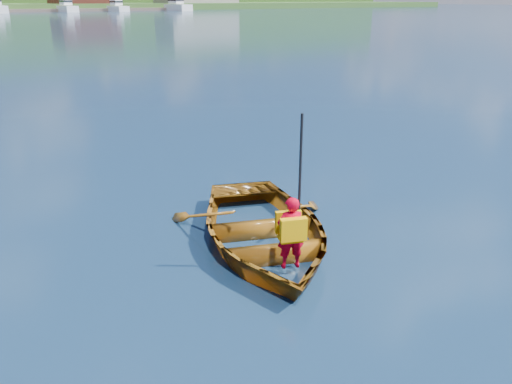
# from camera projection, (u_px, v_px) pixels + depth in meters

# --- Properties ---
(ground) EXTENTS (600.00, 600.00, 0.00)m
(ground) POSITION_uv_depth(u_px,v_px,m) (214.00, 274.00, 6.63)
(ground) COLOR #0F2845
(ground) RESTS_ON ground
(rowboat) EXTENTS (3.75, 4.35, 0.76)m
(rowboat) POSITION_uv_depth(u_px,v_px,m) (263.00, 230.00, 7.35)
(rowboat) COLOR #68390B
(rowboat) RESTS_ON ground
(child_paddler) EXTENTS (0.44, 0.43, 2.02)m
(child_paddler) POSITION_uv_depth(u_px,v_px,m) (291.00, 231.00, 6.42)
(child_paddler) COLOR #B90019
(child_paddler) RESTS_ON ground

